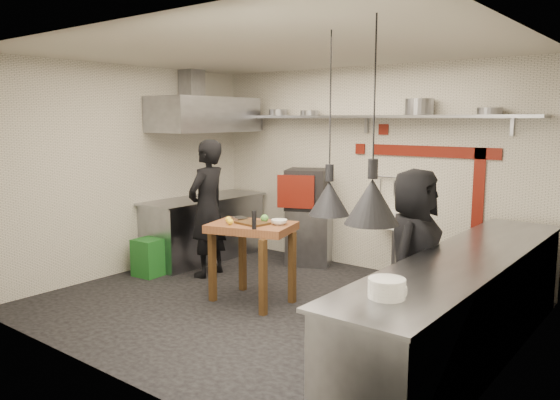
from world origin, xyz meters
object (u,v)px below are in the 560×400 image
Objects in this scene: oven_stand at (310,236)px; green_bin at (149,257)px; chef_left at (207,208)px; chef_right at (413,255)px; combi_oven at (307,189)px; prep_table at (252,263)px.

oven_stand is 1.60× the size of green_bin.
chef_left reaches higher than chef_right.
combi_oven is 1.16× the size of green_bin.
prep_table is (0.44, -1.79, 0.06)m from oven_stand.
combi_oven reaches higher than prep_table.
combi_oven is 1.50m from chef_left.
oven_stand is at bearing 48.08° from chef_right.
combi_oven is (-0.04, -0.02, 0.69)m from oven_stand.
prep_table is 0.50× the size of chef_left.
chef_right is at bearing 3.19° from green_bin.
chef_left is (-0.69, -1.31, -0.18)m from combi_oven.
prep_table reaches higher than green_bin.
chef_right is at bearing -58.47° from oven_stand.
oven_stand is at bearing 53.77° from green_bin.
oven_stand is at bearing 87.86° from prep_table.
chef_left is 3.08m from chef_right.
prep_table is 1.93m from chef_right.
chef_left reaches higher than combi_oven.
oven_stand is at bearing 143.23° from chef_left.
chef_right reaches higher than oven_stand.
chef_left reaches higher than oven_stand.
prep_table is at bearing -99.53° from oven_stand.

